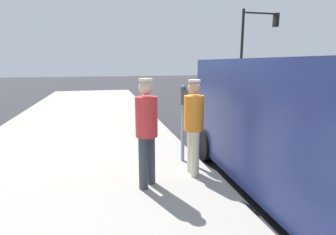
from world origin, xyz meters
TOP-DOWN VIEW (x-y plane):
  - ground_plane at (0.00, 0.00)m, footprint 80.00×80.00m
  - sidewalk_slab at (3.50, 0.00)m, footprint 5.00×32.00m
  - parking_meter_near at (1.35, -0.92)m, footprint 0.14×0.18m
  - pedestrian_in_orange at (1.36, -0.25)m, footprint 0.34×0.36m
  - pedestrian_in_red at (2.22, 0.04)m, footprint 0.34×0.34m
  - parked_van at (-0.15, 0.87)m, footprint 2.28×5.26m
  - traffic_light_corner at (-6.30, -11.31)m, footprint 2.48×0.42m
  - fire_hydrant at (1.45, -5.28)m, footprint 0.24×0.24m

SIDE VIEW (x-z plane):
  - ground_plane at x=0.00m, z-range 0.00..0.00m
  - sidewalk_slab at x=3.50m, z-range 0.00..0.15m
  - fire_hydrant at x=1.45m, z-range 0.14..1.00m
  - pedestrian_in_orange at x=1.36m, z-range 0.27..1.93m
  - pedestrian_in_red at x=2.22m, z-range 0.28..1.98m
  - parked_van at x=-0.15m, z-range 0.08..2.23m
  - parking_meter_near at x=1.35m, z-range 0.42..1.94m
  - traffic_light_corner at x=-6.30m, z-range 0.92..6.12m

